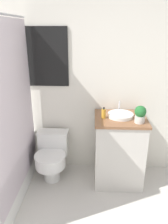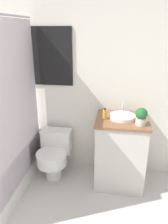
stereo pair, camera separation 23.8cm
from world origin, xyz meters
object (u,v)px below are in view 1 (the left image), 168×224
object	(u,v)px
soap_bottle	(104,114)
toilet	(52,155)
potted_plant	(140,114)
sink	(121,115)

from	to	relation	value
soap_bottle	toilet	bearing A→B (deg)	175.85
toilet	potted_plant	xyz separation A→B (m)	(1.04, -0.16, 0.65)
sink	soap_bottle	bearing A→B (deg)	-164.71
toilet	sink	size ratio (longest dim) A/B	1.79
toilet	sink	xyz separation A→B (m)	(0.85, 0.01, 0.57)
sink	potted_plant	world-z (taller)	potted_plant
toilet	soap_bottle	distance (m)	0.88
sink	potted_plant	size ratio (longest dim) A/B	1.71
toilet	sink	world-z (taller)	sink
soap_bottle	potted_plant	size ratio (longest dim) A/B	0.68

